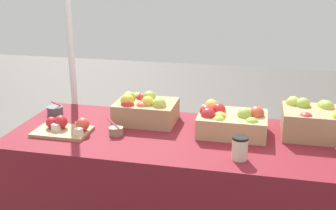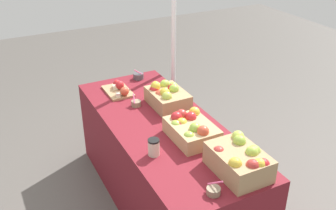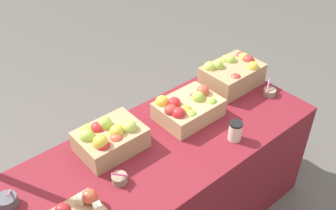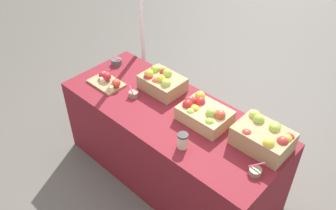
# 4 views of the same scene
# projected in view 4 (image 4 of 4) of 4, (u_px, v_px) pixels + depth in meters

# --- Properties ---
(ground_plane) EXTENTS (10.00, 10.00, 0.00)m
(ground_plane) POSITION_uv_depth(u_px,v_px,m) (170.00, 173.00, 3.27)
(ground_plane) COLOR #56514C
(table) EXTENTS (1.90, 0.76, 0.74)m
(table) POSITION_uv_depth(u_px,v_px,m) (170.00, 144.00, 3.04)
(table) COLOR maroon
(table) RESTS_ON ground_plane
(apple_crate_left) EXTENTS (0.39, 0.27, 0.20)m
(apple_crate_left) POSITION_uv_depth(u_px,v_px,m) (264.00, 137.00, 2.44)
(apple_crate_left) COLOR tan
(apple_crate_left) RESTS_ON table
(apple_crate_middle) EXTENTS (0.37, 0.28, 0.16)m
(apple_crate_middle) POSITION_uv_depth(u_px,v_px,m) (203.00, 113.00, 2.67)
(apple_crate_middle) COLOR tan
(apple_crate_middle) RESTS_ON table
(apple_crate_right) EXTENTS (0.35, 0.26, 0.18)m
(apple_crate_right) POSITION_uv_depth(u_px,v_px,m) (161.00, 81.00, 2.98)
(apple_crate_right) COLOR tan
(apple_crate_right) RESTS_ON table
(cutting_board_front) EXTENTS (0.31, 0.20, 0.09)m
(cutting_board_front) POSITION_uv_depth(u_px,v_px,m) (108.00, 81.00, 3.07)
(cutting_board_front) COLOR tan
(cutting_board_front) RESTS_ON table
(sample_bowl_near) EXTENTS (0.09, 0.08, 0.09)m
(sample_bowl_near) POSITION_uv_depth(u_px,v_px,m) (133.00, 94.00, 2.94)
(sample_bowl_near) COLOR gray
(sample_bowl_near) RESTS_ON table
(sample_bowl_mid) EXTENTS (0.09, 0.08, 0.10)m
(sample_bowl_mid) POSITION_uv_depth(u_px,v_px,m) (255.00, 171.00, 2.29)
(sample_bowl_mid) COLOR gray
(sample_bowl_mid) RESTS_ON table
(sample_bowl_far) EXTENTS (0.10, 0.10, 0.10)m
(sample_bowl_far) POSITION_uv_depth(u_px,v_px,m) (117.00, 62.00, 3.32)
(sample_bowl_far) COLOR #4C4C51
(sample_bowl_far) RESTS_ON table
(coffee_cup) EXTENTS (0.08, 0.08, 0.12)m
(coffee_cup) POSITION_uv_depth(u_px,v_px,m) (183.00, 141.00, 2.46)
(coffee_cup) COLOR beige
(coffee_cup) RESTS_ON table
(tent_pole) EXTENTS (0.04, 0.04, 2.05)m
(tent_pole) POSITION_uv_depth(u_px,v_px,m) (142.00, 21.00, 3.42)
(tent_pole) COLOR white
(tent_pole) RESTS_ON ground_plane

